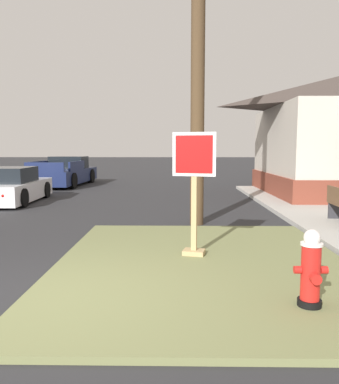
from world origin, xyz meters
TOP-DOWN VIEW (x-y plane):
  - ground_plane at (0.00, 0.00)m, footprint 160.00×160.00m
  - grass_corner_patch at (1.98, 1.64)m, footprint 4.70×5.79m
  - sidewalk_strip at (5.53, 5.73)m, footprint 2.20×16.36m
  - fire_hydrant at (3.10, -0.11)m, footprint 0.38×0.34m
  - stop_sign at (1.86, 2.04)m, footprint 0.72×0.36m
  - manhole_cover at (0.07, 2.64)m, footprint 0.70×0.70m
  - parked_sedan_white at (-4.32, 8.99)m, footprint 2.05×4.08m
  - pickup_truck_navy at (-4.20, 15.39)m, footprint 2.34×5.45m
  - utility_pole at (2.07, 5.13)m, footprint 1.47×0.34m

SIDE VIEW (x-z plane):
  - ground_plane at x=0.00m, z-range 0.00..0.00m
  - manhole_cover at x=0.07m, z-range 0.00..0.02m
  - grass_corner_patch at x=1.98m, z-range 0.00..0.08m
  - sidewalk_strip at x=5.53m, z-range 0.00..0.12m
  - fire_hydrant at x=3.10m, z-range 0.06..0.96m
  - parked_sedan_white at x=-4.32m, z-range -0.08..1.17m
  - pickup_truck_navy at x=-4.20m, z-range -0.12..1.36m
  - stop_sign at x=1.86m, z-range 0.05..2.14m
  - utility_pole at x=2.07m, z-range 0.14..10.49m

